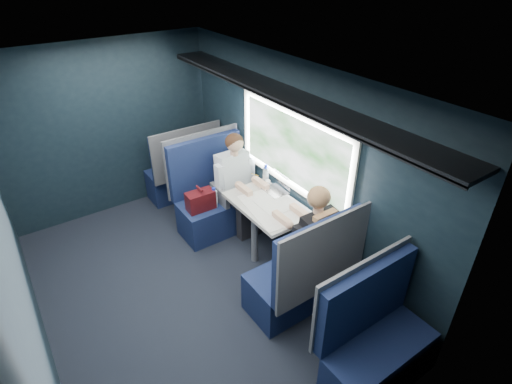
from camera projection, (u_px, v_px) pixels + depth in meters
ground at (189, 290)px, 4.38m from camera, size 2.80×4.20×0.01m
room_shell at (176, 171)px, 3.61m from camera, size 3.00×4.40×2.40m
table at (266, 210)px, 4.52m from camera, size 0.62×1.00×0.74m
seat_bay_near at (214, 199)px, 5.17m from camera, size 1.04×0.62×1.26m
seat_bay_far at (302, 277)px, 3.95m from camera, size 1.04×0.62×1.26m
seat_row_front at (184, 172)px, 5.83m from camera, size 1.04×0.51×1.16m
seat_row_back at (374, 342)px, 3.31m from camera, size 1.04×0.51×1.16m
man at (238, 179)px, 5.02m from camera, size 0.53×0.56×1.32m
woman at (312, 235)px, 4.03m from camera, size 0.53×0.56×1.32m
papers at (273, 207)px, 4.43m from camera, size 0.63×0.84×0.01m
laptop at (278, 186)px, 4.71m from camera, size 0.23×0.30×0.22m
bottle_small at (266, 175)px, 4.84m from camera, size 0.07×0.07×0.24m
cup at (268, 183)px, 4.80m from camera, size 0.06×0.06×0.08m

